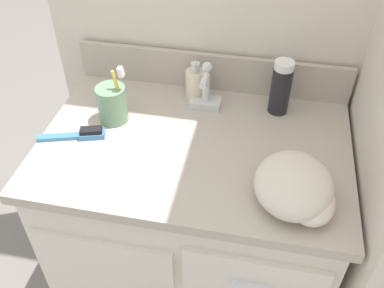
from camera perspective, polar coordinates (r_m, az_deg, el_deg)
name	(u,v)px	position (r m, az deg, el deg)	size (l,w,h in m)	color
vanity	(193,226)	(1.40, 0.14, -10.92)	(0.83, 0.57, 0.75)	silver
backsplash	(211,72)	(1.32, 2.59, 9.61)	(0.83, 0.02, 0.12)	#B2A899
sink_faucet	(206,92)	(1.25, 1.84, 6.97)	(0.09, 0.09, 0.14)	silver
toothbrush_cup	(112,104)	(1.21, -10.57, 5.31)	(0.09, 0.08, 0.17)	gray
soap_dispenser	(195,83)	(1.28, 0.45, 8.08)	(0.06, 0.06, 0.12)	beige
shaving_cream_can	(281,87)	(1.23, 11.76, 7.39)	(0.06, 0.06, 0.16)	black
hairbrush	(81,134)	(1.19, -14.61, 1.25)	(0.18, 0.08, 0.03)	teal
hand_towel	(297,188)	(1.00, 13.87, -5.71)	(0.18, 0.21, 0.09)	beige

